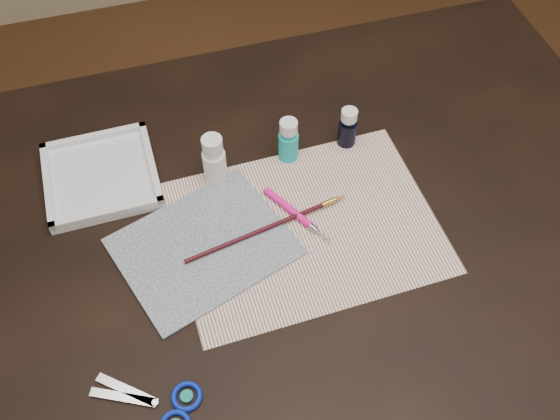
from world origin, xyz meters
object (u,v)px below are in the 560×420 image
object	(u,v)px
canvas	(204,246)
palette_tray	(101,175)
paint_bottle_cyan	(288,140)
paint_bottle_navy	(348,127)
paper	(306,226)
scissors	(143,404)
paint_bottle_white	(214,159)

from	to	relation	value
canvas	palette_tray	bearing A→B (deg)	126.61
paint_bottle_cyan	paint_bottle_navy	size ratio (longest dim) A/B	1.08
paper	palette_tray	xyz separation A→B (m)	(-0.30, 0.19, 0.01)
paint_bottle_cyan	scissors	distance (m)	0.48
paint_bottle_white	palette_tray	size ratio (longest dim) A/B	0.52
paint_bottle_white	palette_tray	world-z (taller)	paint_bottle_white
paint_bottle_cyan	palette_tray	bearing A→B (deg)	172.86
canvas	palette_tray	xyz separation A→B (m)	(-0.14, 0.18, 0.01)
paper	paint_bottle_navy	size ratio (longest dim) A/B	5.30
paint_bottle_cyan	paint_bottle_navy	world-z (taller)	paint_bottle_cyan
paint_bottle_cyan	palette_tray	distance (m)	0.32
paper	paint_bottle_white	xyz separation A→B (m)	(-0.11, 0.14, 0.05)
scissors	paint_bottle_cyan	bearing A→B (deg)	-104.37
paint_bottle_cyan	paint_bottle_white	bearing A→B (deg)	-175.33
paper	paint_bottle_white	size ratio (longest dim) A/B	4.35
paper	paint_bottle_cyan	distance (m)	0.16
paint_bottle_white	scissors	size ratio (longest dim) A/B	0.57
paint_bottle_cyan	paint_bottle_navy	distance (m)	0.11
canvas	paint_bottle_navy	distance (m)	0.32
paper	canvas	xyz separation A→B (m)	(-0.16, 0.01, 0.00)
paint_bottle_cyan	paint_bottle_navy	bearing A→B (deg)	0.94
paint_bottle_white	scissors	bearing A→B (deg)	-116.99
paper	scissors	distance (m)	0.36
paint_bottle_white	palette_tray	bearing A→B (deg)	164.87
palette_tray	paint_bottle_cyan	bearing A→B (deg)	-7.14
canvas	paint_bottle_navy	bearing A→B (deg)	26.73
paint_bottle_navy	scissors	world-z (taller)	paint_bottle_navy
canvas	paint_bottle_navy	size ratio (longest dim) A/B	3.28
canvas	paint_bottle_cyan	distance (m)	0.23
canvas	palette_tray	world-z (taller)	palette_tray
scissors	paint_bottle_navy	bearing A→B (deg)	-112.72
paper	scissors	size ratio (longest dim) A/B	2.50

